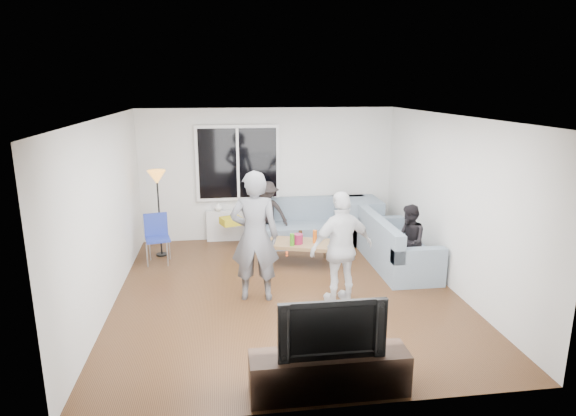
{
  "coord_description": "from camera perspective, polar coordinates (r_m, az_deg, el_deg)",
  "views": [
    {
      "loc": [
        -0.9,
        -6.73,
        3.03
      ],
      "look_at": [
        0.1,
        0.6,
        1.15
      ],
      "focal_mm": 30.36,
      "sensor_mm": 36.0,
      "label": 1
    }
  ],
  "objects": [
    {
      "name": "wall_front",
      "position": [
        4.41,
        4.71,
        -8.85
      ],
      "size": [
        5.0,
        0.04,
        2.6
      ],
      "primitive_type": "cube",
      "color": "silver",
      "rests_on": "ground"
    },
    {
      "name": "floor_lamp",
      "position": [
        9.01,
        -14.85,
        -0.69
      ],
      "size": [
        0.32,
        0.32,
        1.56
      ],
      "primitive_type": null,
      "color": "orange",
      "rests_on": "floor"
    },
    {
      "name": "cushion_yellow",
      "position": [
        9.33,
        -6.67,
        -1.52
      ],
      "size": [
        0.47,
        0.43,
        0.14
      ],
      "primitive_type": "cube",
      "rotation": [
        0.0,
        0.0,
        0.35
      ],
      "color": "gold",
      "rests_on": "sofa_back_section"
    },
    {
      "name": "bottle_b",
      "position": [
        8.17,
        0.49,
        -3.74
      ],
      "size": [
        0.08,
        0.08,
        0.21
      ],
      "primitive_type": "cylinder",
      "color": "#398A19",
      "rests_on": "coffee_table"
    },
    {
      "name": "spectator_back",
      "position": [
        9.38,
        -2.47,
        -0.62
      ],
      "size": [
        0.91,
        0.68,
        1.25
      ],
      "primitive_type": "imported",
      "rotation": [
        0.0,
        0.0,
        -0.29
      ],
      "color": "black",
      "rests_on": "floor"
    },
    {
      "name": "player_right",
      "position": [
        6.85,
        6.31,
        -4.72
      ],
      "size": [
        1.02,
        0.61,
        1.62
      ],
      "primitive_type": "imported",
      "rotation": [
        0.0,
        0.0,
        3.38
      ],
      "color": "silver",
      "rests_on": "floor"
    },
    {
      "name": "sofa_corner",
      "position": [
        9.72,
        8.07,
        -1.43
      ],
      "size": [
        0.85,
        0.85,
        0.85
      ],
      "primitive_type": "cube",
      "color": "slate",
      "rests_on": "floor"
    },
    {
      "name": "window_mullion",
      "position": [
        9.49,
        -5.89,
        5.21
      ],
      "size": [
        0.05,
        0.03,
        1.35
      ],
      "primitive_type": "cube",
      "color": "white",
      "rests_on": "window_frame"
    },
    {
      "name": "wall_left",
      "position": [
        7.13,
        -20.64,
        -0.71
      ],
      "size": [
        0.04,
        5.5,
        2.6
      ],
      "primitive_type": "cube",
      "color": "silver",
      "rests_on": "ground"
    },
    {
      "name": "radiator",
      "position": [
        9.77,
        -5.71,
        -1.98
      ],
      "size": [
        1.3,
        0.12,
        0.62
      ],
      "primitive_type": "cube",
      "color": "silver",
      "rests_on": "floor"
    },
    {
      "name": "sofa_back_section",
      "position": [
        9.52,
        2.68,
        -1.65
      ],
      "size": [
        2.3,
        0.85,
        0.85
      ],
      "primitive_type": null,
      "color": "slate",
      "rests_on": "floor"
    },
    {
      "name": "bottle_c",
      "position": [
        8.47,
        1.46,
        -3.21
      ],
      "size": [
        0.07,
        0.07,
        0.17
      ],
      "primitive_type": "cylinder",
      "color": "black",
      "rests_on": "coffee_table"
    },
    {
      "name": "television",
      "position": [
        4.91,
        4.96,
        -13.52
      ],
      "size": [
        1.06,
        0.14,
        0.61
      ],
      "primitive_type": "imported",
      "color": "black",
      "rests_on": "tv_console"
    },
    {
      "name": "coffee_table",
      "position": [
        8.45,
        1.37,
        -5.31
      ],
      "size": [
        1.23,
        0.92,
        0.4
      ],
      "primitive_type": "cube",
      "rotation": [
        0.0,
        0.0,
        -0.32
      ],
      "color": "#966F48",
      "rests_on": "floor"
    },
    {
      "name": "spectator_right",
      "position": [
        8.04,
        13.97,
        -3.81
      ],
      "size": [
        0.51,
        0.63,
        1.19
      ],
      "primitive_type": "imported",
      "rotation": [
        0.0,
        0.0,
        -1.68
      ],
      "color": "black",
      "rests_on": "floor"
    },
    {
      "name": "cushion_red",
      "position": [
        9.42,
        -3.93,
        -1.29
      ],
      "size": [
        0.37,
        0.31,
        0.13
      ],
      "primitive_type": "cube",
      "rotation": [
        0.0,
        0.0,
        0.04
      ],
      "color": "maroon",
      "rests_on": "sofa_back_section"
    },
    {
      "name": "ceiling",
      "position": [
        6.8,
        -0.15,
        10.81
      ],
      "size": [
        5.0,
        5.5,
        0.04
      ],
      "primitive_type": "cube",
      "color": "white",
      "rests_on": "ground"
    },
    {
      "name": "side_chair",
      "position": [
        8.72,
        -15.01,
        -3.59
      ],
      "size": [
        0.48,
        0.48,
        0.86
      ],
      "primitive_type": null,
      "rotation": [
        0.0,
        0.0,
        0.22
      ],
      "color": "navy",
      "rests_on": "floor"
    },
    {
      "name": "window_glass",
      "position": [
        9.5,
        -5.89,
        5.22
      ],
      "size": [
        1.5,
        0.02,
        1.35
      ],
      "primitive_type": "cube",
      "color": "black",
      "rests_on": "window_frame"
    },
    {
      "name": "window_frame",
      "position": [
        9.54,
        -5.9,
        5.25
      ],
      "size": [
        1.62,
        0.06,
        1.47
      ],
      "primitive_type": "cube",
      "color": "white",
      "rests_on": "wall_back"
    },
    {
      "name": "sofa_right_section",
      "position": [
        8.51,
        12.73,
        -3.93
      ],
      "size": [
        2.0,
        0.85,
        0.85
      ],
      "primitive_type": null,
      "rotation": [
        0.0,
        0.0,
        1.57
      ],
      "color": "slate",
      "rests_on": "floor"
    },
    {
      "name": "pitcher",
      "position": [
        8.28,
        1.17,
        -3.64
      ],
      "size": [
        0.17,
        0.17,
        0.17
      ],
      "primitive_type": "cylinder",
      "color": "maroon",
      "rests_on": "coffee_table"
    },
    {
      "name": "vase",
      "position": [
        9.63,
        -8.16,
        0.13
      ],
      "size": [
        0.19,
        0.19,
        0.16
      ],
      "primitive_type": "imported",
      "rotation": [
        0.0,
        0.0,
        0.23
      ],
      "color": "white",
      "rests_on": "radiator"
    },
    {
      "name": "potted_plant",
      "position": [
        9.63,
        -3.89,
        0.77
      ],
      "size": [
        0.22,
        0.2,
        0.34
      ],
      "primitive_type": "imported",
      "rotation": [
        0.0,
        0.0,
        0.28
      ],
      "color": "#2C6F31",
      "rests_on": "radiator"
    },
    {
      "name": "floor",
      "position": [
        7.44,
        -0.14,
        -9.93
      ],
      "size": [
        5.0,
        5.5,
        0.04
      ],
      "primitive_type": "cube",
      "color": "#56351C",
      "rests_on": "ground"
    },
    {
      "name": "wall_right",
      "position": [
        7.74,
        18.67,
        0.59
      ],
      "size": [
        0.04,
        5.5,
        2.6
      ],
      "primitive_type": "cube",
      "color": "silver",
      "rests_on": "ground"
    },
    {
      "name": "player_left",
      "position": [
        6.91,
        -3.92,
        -3.32
      ],
      "size": [
        0.74,
        0.54,
        1.89
      ],
      "primitive_type": "imported",
      "rotation": [
        0.0,
        0.0,
        3.01
      ],
      "color": "#55565B",
      "rests_on": "floor"
    },
    {
      "name": "bottle_d",
      "position": [
        8.33,
        3.16,
        -3.36
      ],
      "size": [
        0.07,
        0.07,
        0.23
      ],
      "primitive_type": "cylinder",
      "color": "#CB5412",
      "rests_on": "coffee_table"
    },
    {
      "name": "wall_back",
      "position": [
        9.7,
        -2.33,
        3.97
      ],
      "size": [
        5.0,
        0.04,
        2.6
      ],
      "primitive_type": "cube",
      "color": "silver",
      "rests_on": "ground"
    },
    {
      "name": "tv_console",
      "position": [
        5.17,
        4.83,
        -18.69
      ],
      "size": [
        1.6,
        0.4,
        0.44
      ],
      "primitive_type": "cube",
      "color": "#2F2017",
      "rests_on": "floor"
    }
  ]
}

